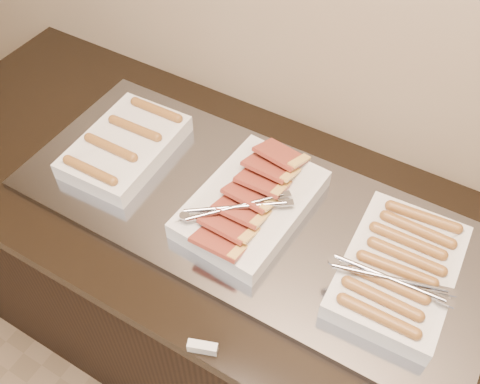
# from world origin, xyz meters

# --- Properties ---
(counter) EXTENTS (2.06, 0.76, 0.90)m
(counter) POSITION_xyz_m (0.00, 2.13, 0.45)
(counter) COLOR black
(counter) RESTS_ON ground
(warming_tray) EXTENTS (1.20, 0.50, 0.02)m
(warming_tray) POSITION_xyz_m (0.00, 2.13, 0.91)
(warming_tray) COLOR gray
(warming_tray) RESTS_ON counter
(dish_left) EXTENTS (0.23, 0.34, 0.07)m
(dish_left) POSITION_xyz_m (-0.39, 2.13, 0.95)
(dish_left) COLOR silver
(dish_left) RESTS_ON warming_tray
(dish_center) EXTENTS (0.27, 0.39, 0.09)m
(dish_center) POSITION_xyz_m (0.00, 2.13, 0.95)
(dish_center) COLOR silver
(dish_center) RESTS_ON warming_tray
(dish_right) EXTENTS (0.27, 0.36, 0.08)m
(dish_right) POSITION_xyz_m (0.38, 2.13, 0.95)
(dish_right) COLOR silver
(dish_right) RESTS_ON warming_tray
(label_holder) EXTENTS (0.07, 0.04, 0.03)m
(label_holder) POSITION_xyz_m (0.09, 1.77, 0.91)
(label_holder) COLOR silver
(label_holder) RESTS_ON counter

